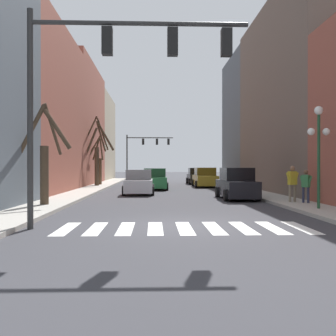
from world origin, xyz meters
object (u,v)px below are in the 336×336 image
(street_tree_left_far, at_px, (45,158))
(street_lamp_right_corner, at_px, (319,136))
(car_parked_right_mid, at_px, (197,176))
(car_parked_left_mid, at_px, (155,180))
(car_parked_right_far, at_px, (237,185))
(traffic_signal_far, at_px, (144,147))
(car_at_intersection, at_px, (205,178))
(traffic_signal_near, at_px, (110,67))
(pedestrian_near_right_corner, at_px, (306,183))
(street_tree_right_near, at_px, (98,153))
(car_parked_right_near, at_px, (139,183))
(street_tree_left_mid, at_px, (99,161))
(pedestrian_on_right_sidewalk, at_px, (292,180))

(street_tree_left_far, bearing_deg, street_lamp_right_corner, -10.74)
(car_parked_right_mid, bearing_deg, car_parked_left_mid, 155.17)
(street_lamp_right_corner, bearing_deg, car_parked_right_far, 107.53)
(traffic_signal_far, relative_size, street_tree_left_far, 1.38)
(car_parked_right_far, relative_size, car_at_intersection, 0.94)
(traffic_signal_near, bearing_deg, car_parked_left_mid, 86.08)
(traffic_signal_near, bearing_deg, pedestrian_near_right_corner, 37.28)
(street_tree_right_near, bearing_deg, car_at_intersection, -1.47)
(street_lamp_right_corner, bearing_deg, pedestrian_near_right_corner, 79.94)
(car_parked_right_near, xyz_separation_m, street_tree_left_mid, (-4.32, 11.25, 1.66))
(street_lamp_right_corner, height_order, street_tree_left_far, street_tree_left_far)
(car_parked_right_far, relative_size, street_tree_right_near, 0.71)
(traffic_signal_far, relative_size, car_parked_right_far, 1.42)
(car_parked_right_far, height_order, pedestrian_on_right_sidewalk, pedestrian_on_right_sidewalk)
(traffic_signal_far, height_order, street_tree_right_near, street_tree_right_near)
(car_parked_right_far, distance_m, car_parked_right_near, 7.14)
(pedestrian_on_right_sidewalk, bearing_deg, car_parked_right_near, -64.79)
(car_parked_right_mid, relative_size, pedestrian_on_right_sidewalk, 2.60)
(street_lamp_right_corner, xyz_separation_m, car_parked_left_mid, (-6.76, 16.10, -2.35))
(street_lamp_right_corner, height_order, street_tree_right_near, street_tree_right_near)
(car_parked_right_far, xyz_separation_m, car_at_intersection, (-0.08, 13.48, -0.01))
(pedestrian_on_right_sidewalk, bearing_deg, car_parked_right_mid, -105.12)
(car_parked_right_mid, xyz_separation_m, car_parked_left_mid, (-4.59, -9.93, -0.01))
(traffic_signal_far, distance_m, car_at_intersection, 19.56)
(traffic_signal_near, bearing_deg, car_at_intersection, 75.95)
(car_parked_right_far, distance_m, car_parked_left_mid, 10.70)
(traffic_signal_far, relative_size, pedestrian_on_right_sidewalk, 3.63)
(traffic_signal_near, relative_size, car_at_intersection, 1.40)
(traffic_signal_near, height_order, traffic_signal_far, traffic_signal_near)
(traffic_signal_far, height_order, car_at_intersection, traffic_signal_far)
(traffic_signal_near, xyz_separation_m, car_parked_left_mid, (1.38, 20.13, -4.12))
(car_at_intersection, height_order, pedestrian_on_right_sidewalk, pedestrian_on_right_sidewalk)
(car_parked_right_far, relative_size, pedestrian_on_right_sidewalk, 2.56)
(pedestrian_near_right_corner, height_order, street_tree_left_far, street_tree_left_far)
(pedestrian_near_right_corner, bearing_deg, pedestrian_on_right_sidewalk, 6.05)
(car_at_intersection, relative_size, street_tree_left_mid, 1.01)
(street_tree_right_near, bearing_deg, car_parked_right_mid, 30.57)
(traffic_signal_far, bearing_deg, car_parked_right_far, -79.04)
(street_lamp_right_corner, xyz_separation_m, street_tree_left_mid, (-12.15, 21.93, -0.71))
(pedestrian_near_right_corner, relative_size, street_tree_right_near, 0.25)
(traffic_signal_near, bearing_deg, street_tree_right_near, 99.03)
(traffic_signal_near, relative_size, car_parked_right_near, 1.53)
(street_tree_left_mid, bearing_deg, car_parked_right_far, -56.80)
(street_lamp_right_corner, distance_m, street_tree_left_mid, 25.08)
(car_at_intersection, bearing_deg, pedestrian_on_right_sidewalk, -172.89)
(car_parked_right_far, distance_m, pedestrian_on_right_sidewalk, 4.02)
(street_lamp_right_corner, relative_size, car_parked_right_mid, 0.92)
(car_parked_right_mid, height_order, street_tree_left_mid, street_tree_left_mid)
(street_tree_right_near, bearing_deg, pedestrian_on_right_sidewalk, -55.13)
(street_lamp_right_corner, height_order, car_parked_right_far, street_lamp_right_corner)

